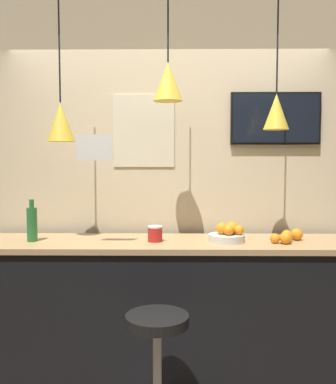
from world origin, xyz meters
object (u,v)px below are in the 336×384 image
object	(u,v)px
bar_stool	(157,359)
fruit_bowl	(228,234)
mounted_tv	(275,119)
juice_bottle	(32,224)
spread_jar	(155,234)

from	to	relation	value
bar_stool	fruit_bowl	xyz separation A→B (m)	(0.48, 0.60, 0.62)
fruit_bowl	mounted_tv	size ratio (longest dim) A/B	0.37
fruit_bowl	juice_bottle	size ratio (longest dim) A/B	0.87
juice_bottle	bar_stool	bearing A→B (deg)	-33.55
bar_stool	fruit_bowl	distance (m)	0.99
fruit_bowl	spread_jar	size ratio (longest dim) A/B	2.33
bar_stool	spread_jar	xyz separation A→B (m)	(-0.04, 0.60, 0.62)
fruit_bowl	mounted_tv	world-z (taller)	mounted_tv
bar_stool	spread_jar	bearing A→B (deg)	93.49
juice_bottle	mounted_tv	bearing A→B (deg)	12.38
fruit_bowl	mounted_tv	xyz separation A→B (m)	(0.42, 0.39, 0.85)
fruit_bowl	bar_stool	bearing A→B (deg)	-128.26
juice_bottle	mounted_tv	distance (m)	2.00
spread_jar	bar_stool	bearing A→B (deg)	-86.51
fruit_bowl	spread_jar	bearing A→B (deg)	-179.88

